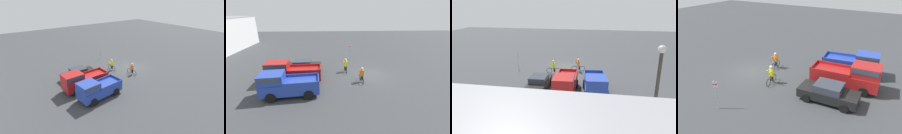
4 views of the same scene
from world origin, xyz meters
TOP-DOWN VIEW (x-y plane):
  - ground_plane at (0.00, 0.00)m, footprint 80.00×80.00m
  - pickup_truck_0 at (-4.26, 8.84)m, footprint 2.62×5.20m
  - pickup_truck_1 at (-1.45, 9.20)m, footprint 2.40×5.67m
  - sedan_0 at (1.38, 8.32)m, footprint 2.09×4.55m
  - cyclist_0 at (1.08, 2.98)m, footprint 1.72×0.48m
  - cyclist_1 at (-1.86, 1.54)m, footprint 1.74×0.48m
  - fire_lane_sign at (6.16, 1.75)m, footprint 0.16×0.28m

SIDE VIEW (x-z plane):
  - ground_plane at x=0.00m, z-range 0.00..0.00m
  - sedan_0 at x=1.38m, z-range 0.01..1.49m
  - cyclist_1 at x=-1.86m, z-range 0.01..1.70m
  - cyclist_0 at x=1.08m, z-range 0.03..1.75m
  - pickup_truck_0 at x=-4.26m, z-range 0.04..2.27m
  - pickup_truck_1 at x=-1.45m, z-range 0.03..2.31m
  - fire_lane_sign at x=6.16m, z-range 0.24..2.54m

